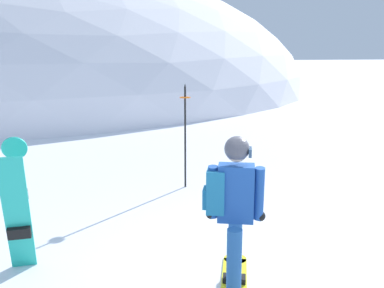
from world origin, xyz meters
TOP-DOWN VIEW (x-y plane):
  - snowboarder_main at (-0.57, 0.06)m, footprint 0.85×1.73m
  - spare_snowboard at (-2.76, 1.09)m, footprint 0.28×0.52m
  - piste_marker_near at (-0.15, 3.81)m, footprint 0.20×0.20m

SIDE VIEW (x-z plane):
  - spare_snowboard at x=-2.76m, z-range 0.01..1.60m
  - snowboarder_main at x=-0.57m, z-range 0.06..1.78m
  - piste_marker_near at x=-0.15m, z-range 0.14..2.11m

